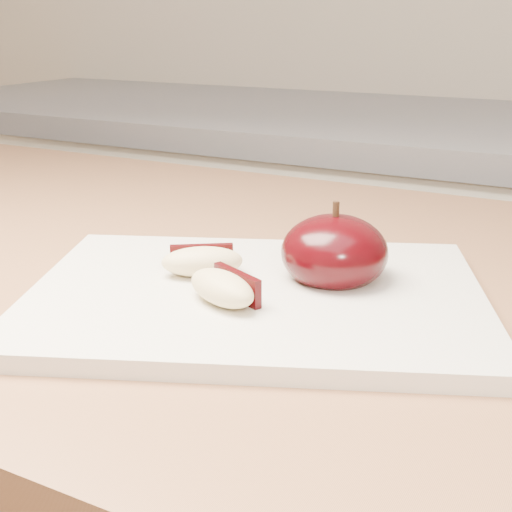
% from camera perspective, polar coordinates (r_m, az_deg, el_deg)
% --- Properties ---
extents(back_cabinet, '(2.40, 0.62, 0.94)m').
position_cam_1_polar(back_cabinet, '(1.38, 18.01, -9.51)').
color(back_cabinet, silver).
rests_on(back_cabinet, ground).
extents(cutting_board, '(0.40, 0.35, 0.01)m').
position_cam_1_polar(cutting_board, '(0.52, 0.00, -3.29)').
color(cutting_board, beige).
rests_on(cutting_board, island_counter).
extents(apple_half, '(0.11, 0.11, 0.07)m').
position_cam_1_polar(apple_half, '(0.54, 6.29, 0.31)').
color(apple_half, black).
rests_on(apple_half, cutting_board).
extents(apple_wedge_a, '(0.07, 0.06, 0.02)m').
position_cam_1_polar(apple_wedge_a, '(0.54, -4.33, -0.40)').
color(apple_wedge_a, beige).
rests_on(apple_wedge_a, cutting_board).
extents(apple_wedge_b, '(0.07, 0.05, 0.02)m').
position_cam_1_polar(apple_wedge_b, '(0.49, -2.60, -2.54)').
color(apple_wedge_b, beige).
rests_on(apple_wedge_b, cutting_board).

